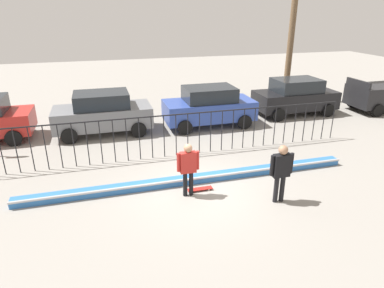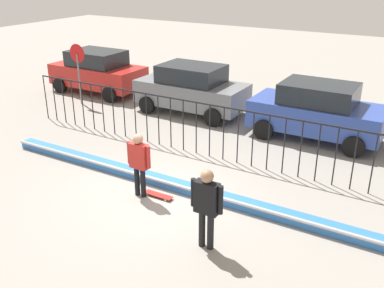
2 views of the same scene
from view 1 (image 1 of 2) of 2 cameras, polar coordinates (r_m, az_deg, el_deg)
ground_plane at (r=10.81m, az=0.89°, el=-7.82°), size 60.00×60.00×0.00m
bowl_coping_ledge at (r=11.22m, az=0.08°, el=-5.94°), size 11.00×0.40×0.27m
perimeter_fence at (r=12.91m, az=-2.71°, el=2.35°), size 14.04×0.04×1.67m
skateboarder at (r=10.09m, az=-0.66°, el=-3.59°), size 0.69×0.26×1.70m
skateboard at (r=10.78m, az=1.35°, el=-7.56°), size 0.80×0.20×0.07m
camera_operator at (r=10.08m, az=14.79°, el=-4.03°), size 0.73×0.27×1.80m
parked_car_gray at (r=15.84m, az=-14.79°, el=5.11°), size 4.30×2.12×1.90m
parked_car_blue at (r=16.40m, az=2.89°, el=6.39°), size 4.30×2.12×1.90m
parked_car_black at (r=19.08m, az=16.98°, el=7.69°), size 4.30×2.12×1.90m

